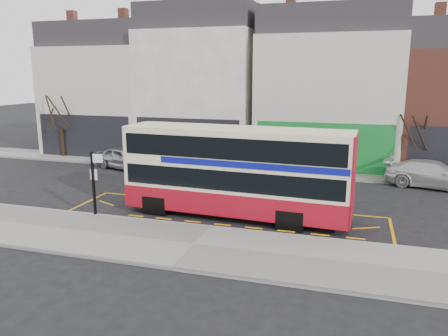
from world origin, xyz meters
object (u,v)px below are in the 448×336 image
(car_silver, at_px, (124,158))
(street_tree_right, at_px, (414,123))
(car_grey, at_px, (229,164))
(double_decker_bus, at_px, (237,171))
(car_white, at_px, (433,174))
(bus_stop_post, at_px, (94,177))
(street_tree_left, at_px, (59,103))

(car_silver, height_order, street_tree_right, street_tree_right)
(car_grey, bearing_deg, street_tree_right, -93.63)
(car_grey, distance_m, street_tree_right, 11.06)
(car_grey, bearing_deg, car_silver, 78.37)
(double_decker_bus, distance_m, street_tree_right, 12.61)
(car_silver, bearing_deg, car_white, -70.84)
(car_white, xyz_separation_m, street_tree_right, (-1.01, 1.74, 2.63))
(double_decker_bus, relative_size, bus_stop_post, 3.57)
(car_white, bearing_deg, street_tree_right, 42.76)
(double_decker_bus, xyz_separation_m, car_silver, (-9.56, 7.25, -1.34))
(bus_stop_post, bearing_deg, car_grey, 66.77)
(bus_stop_post, bearing_deg, car_white, 29.32)
(double_decker_bus, xyz_separation_m, car_grey, (-2.52, 7.61, -1.37))
(double_decker_bus, distance_m, bus_stop_post, 6.12)
(car_silver, relative_size, street_tree_left, 0.72)
(car_silver, xyz_separation_m, car_grey, (7.04, 0.36, -0.03))
(double_decker_bus, xyz_separation_m, car_white, (9.02, 7.91, -1.32))
(car_grey, relative_size, street_tree_right, 0.85)
(bus_stop_post, height_order, street_tree_right, street_tree_right)
(street_tree_left, height_order, street_tree_right, street_tree_left)
(car_grey, xyz_separation_m, street_tree_left, (-13.33, 1.76, 3.32))
(street_tree_left, bearing_deg, car_silver, -18.66)
(car_grey, height_order, street_tree_left, street_tree_left)
(bus_stop_post, bearing_deg, street_tree_right, 35.72)
(car_grey, bearing_deg, street_tree_left, 67.90)
(bus_stop_post, relative_size, car_white, 0.55)
(street_tree_right, bearing_deg, street_tree_left, -179.33)
(bus_stop_post, xyz_separation_m, street_tree_right, (13.83, 11.54, 1.53))
(double_decker_bus, relative_size, car_silver, 2.34)
(street_tree_left, distance_m, street_tree_right, 23.87)
(car_white, xyz_separation_m, street_tree_left, (-24.87, 1.46, 3.27))
(bus_stop_post, distance_m, street_tree_right, 18.07)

